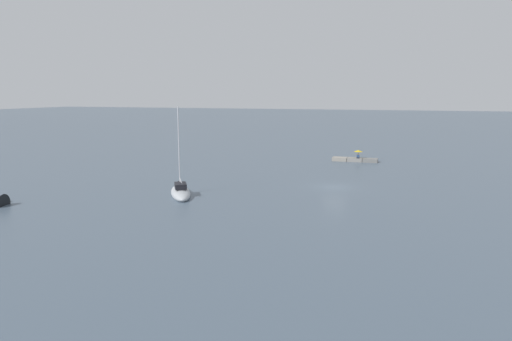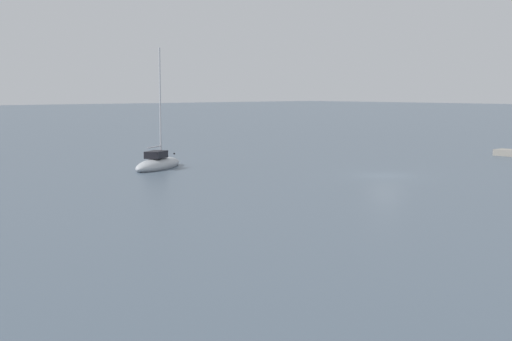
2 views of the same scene
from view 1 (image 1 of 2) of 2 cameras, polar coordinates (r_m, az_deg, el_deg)
ground_plane at (r=52.57m, az=9.81°, el=-2.07°), size 500.00×500.00×0.00m
seawall_pier at (r=72.90m, az=12.24°, el=1.33°), size 6.95×1.63×0.58m
person_seated_blue_left at (r=72.56m, az=12.62°, el=1.71°), size 0.40×0.61×0.73m
umbrella_open_yellow at (r=72.59m, az=12.66°, el=2.41°), size 1.37×1.37×1.29m
sailboat_grey_near at (r=48.30m, az=-9.41°, el=-2.69°), size 5.20×6.82×9.54m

